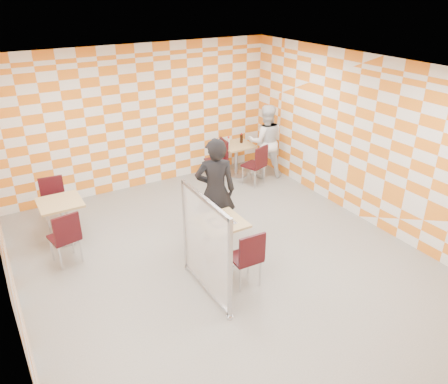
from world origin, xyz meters
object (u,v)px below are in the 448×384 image
Objects in this scene: main_table at (221,235)px; chair_empty_far at (54,198)px; chair_second_side at (220,156)px; empty_table at (62,214)px; man_dark at (215,191)px; partition at (206,246)px; chair_main_front at (248,255)px; sport_bottle at (228,141)px; second_table at (236,154)px; chair_second_front at (257,162)px; soda_bottle at (241,139)px; man_white at (266,141)px; chair_empty_near at (66,235)px.

chair_empty_far reaches higher than main_table.
chair_second_side is 1.00× the size of chair_empty_far.
man_dark is (2.28, -1.29, 0.42)m from empty_table.
man_dark reaches higher than chair_second_side.
main_table is 0.81× the size of chair_second_side.
partition is (1.46, -3.13, 0.25)m from chair_empty_far.
partition reaches higher than chair_main_front.
empty_table is at bearing 127.28° from chair_main_front.
chair_second_side is at bearing -169.90° from sport_bottle.
chair_main_front and chair_second_side have the same top height.
empty_table is at bearing -167.22° from second_table.
main_table is at bearing -135.00° from chair_second_front.
soda_bottle is (0.33, -0.02, 0.01)m from sport_bottle.
sport_bottle is (1.88, 2.92, 0.33)m from main_table.
partition reaches higher than main_table.
chair_second_side is (-0.53, 0.73, 0.00)m from chair_second_front.
chair_empty_far is 4.63m from man_white.
chair_main_front reaches higher than empty_table.
chair_main_front is 4.25m from soda_bottle.
second_table is 4.50m from chair_empty_near.
man_dark is at bearing -141.47° from chair_second_front.
chair_main_front and chair_empty_near have the same top height.
empty_table is at bearing -167.26° from soda_bottle.
chair_second_front is at bearing 2.76° from empty_table.
chair_second_side and chair_empty_near have the same top height.
second_table is 3.75× the size of sport_bottle.
chair_empty_near is (-2.11, 1.17, 0.04)m from main_table.
man_dark reaches higher than empty_table.
chair_main_front is 1.00× the size of chair_second_side.
partition is 6.74× the size of soda_bottle.
man_white is (0.45, 0.35, 0.29)m from chair_second_front.
chair_empty_near and chair_empty_far have the same top height.
main_table is at bearing -28.89° from chair_empty_near.
second_table is 0.38m from soda_bottle.
sport_bottle is at bearing 54.95° from partition.
sport_bottle is at bearing 5.10° from chair_empty_far.
chair_empty_near is (-4.26, -0.98, 0.00)m from chair_second_front.
man_dark is 8.08× the size of soda_bottle.
chair_empty_near is 4.37m from sport_bottle.
main_table is 0.81× the size of chair_second_front.
chair_main_front is at bearing -119.35° from second_table.
chair_second_side is 0.39m from sport_bottle.
chair_second_side is at bearing 66.21° from chair_main_front.
soda_bottle is (0.59, 0.03, 0.31)m from chair_second_side.
chair_second_side is 0.67m from soda_bottle.
chair_empty_far is (-2.05, 3.31, 0.00)m from chair_main_front.
chair_second_side is at bearing 3.68° from man_white.
man_dark reaches higher than sport_bottle.
main_table is 3.26× the size of soda_bottle.
sport_bottle reaches higher than second_table.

